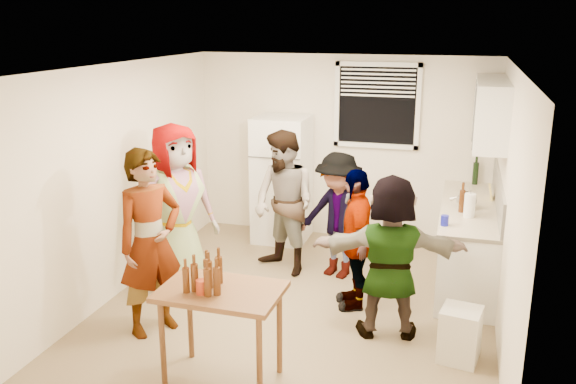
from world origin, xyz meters
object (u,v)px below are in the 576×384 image
(serving_table, at_px, (224,379))
(guest_black, at_px, (353,305))
(wine_bottle, at_px, (475,184))
(blue_cup, at_px, (444,225))
(beer_bottle_table, at_px, (187,292))
(guest_back_left, at_px, (284,271))
(kettle, at_px, (466,208))
(guest_stripe, at_px, (156,329))
(red_cup, at_px, (202,294))
(guest_back_right, at_px, (336,275))
(guest_grey, at_px, (181,287))
(refrigerator, at_px, (282,179))
(trash_bin, at_px, (460,334))
(beer_bottle_counter, at_px, (461,212))
(guest_orange, at_px, (387,333))

(serving_table, relative_size, guest_black, 0.66)
(wine_bottle, relative_size, blue_cup, 2.61)
(beer_bottle_table, distance_m, guest_black, 2.26)
(serving_table, height_order, guest_back_left, serving_table)
(kettle, height_order, guest_back_left, kettle)
(beer_bottle_table, distance_m, guest_stripe, 1.34)
(red_cup, xyz_separation_m, guest_stripe, (-0.85, 0.75, -0.83))
(beer_bottle_table, height_order, guest_back_right, beer_bottle_table)
(blue_cup, bearing_deg, guest_back_left, 166.70)
(blue_cup, relative_size, guest_grey, 0.06)
(guest_grey, height_order, guest_black, guest_grey)
(kettle, bearing_deg, refrigerator, 169.64)
(blue_cup, bearing_deg, red_cup, -131.25)
(guest_black, bearing_deg, trash_bin, 35.36)
(guest_back_left, bearing_deg, beer_bottle_counter, 33.20)
(serving_table, height_order, guest_grey, serving_table)
(blue_cup, distance_m, guest_back_left, 2.09)
(kettle, bearing_deg, beer_bottle_counter, -99.03)
(trash_bin, xyz_separation_m, guest_back_right, (-1.43, 1.54, -0.25))
(guest_grey, bearing_deg, guest_orange, -63.58)
(beer_bottle_counter, relative_size, guest_grey, 0.13)
(trash_bin, relative_size, red_cup, 4.14)
(guest_stripe, distance_m, guest_black, 2.07)
(beer_bottle_table, distance_m, red_cup, 0.13)
(refrigerator, distance_m, red_cup, 3.59)
(guest_orange, bearing_deg, trash_bin, 144.74)
(refrigerator, distance_m, guest_black, 2.35)
(wine_bottle, distance_m, guest_grey, 3.90)
(trash_bin, relative_size, guest_black, 0.33)
(beer_bottle_counter, xyz_separation_m, guest_black, (-1.03, -0.75, -0.90))
(wine_bottle, bearing_deg, trash_bin, -91.85)
(serving_table, bearing_deg, guest_orange, 43.78)
(kettle, xyz_separation_m, beer_bottle_table, (-2.13, -2.73, -0.07))
(guest_back_right, bearing_deg, guest_back_left, -154.85)
(guest_orange, bearing_deg, refrigerator, -63.98)
(guest_back_left, bearing_deg, serving_table, -55.42)
(refrigerator, distance_m, guest_back_right, 1.66)
(red_cup, distance_m, guest_orange, 2.04)
(refrigerator, distance_m, serving_table, 3.58)
(trash_bin, xyz_separation_m, guest_orange, (-0.67, 0.30, -0.25))
(wine_bottle, relative_size, guest_orange, 0.18)
(guest_grey, xyz_separation_m, guest_back_left, (1.01, 0.76, 0.00))
(red_cup, relative_size, guest_grey, 0.06)
(beer_bottle_table, bearing_deg, guest_orange, 41.70)
(beer_bottle_counter, xyz_separation_m, guest_back_left, (-2.00, -0.08, -0.90))
(trash_bin, relative_size, beer_bottle_table, 2.32)
(wine_bottle, relative_size, beer_bottle_counter, 1.14)
(serving_table, distance_m, guest_back_left, 2.36)
(blue_cup, xyz_separation_m, red_cup, (-1.79, -2.05, -0.07))
(kettle, relative_size, red_cup, 2.15)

